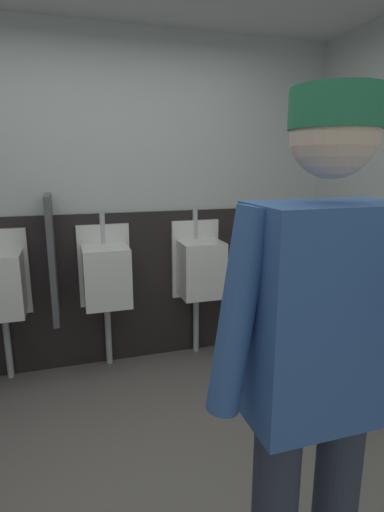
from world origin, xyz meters
TOP-DOWN VIEW (x-y plane):
  - wall_back at (0.00, 1.70)m, footprint 4.35×0.12m
  - wainscot_band_back at (0.00, 1.62)m, footprint 3.75×0.03m
  - urinal_middle at (-0.02, 1.48)m, footprint 0.40×0.34m
  - urinal_right at (0.73, 1.48)m, footprint 0.40×0.34m
  - privacy_divider_panel at (-0.40, 1.41)m, footprint 0.04×0.40m
  - person at (0.37, -0.65)m, footprint 0.63×0.60m
  - trash_bin at (1.54, 0.71)m, footprint 0.36×0.36m

SIDE VIEW (x-z plane):
  - trash_bin at x=1.54m, z-range 0.00..0.68m
  - wainscot_band_back at x=0.00m, z-range 0.00..1.23m
  - urinal_middle at x=-0.02m, z-range 0.16..1.40m
  - urinal_right at x=0.73m, z-range 0.16..1.40m
  - privacy_divider_panel at x=-0.40m, z-range 0.50..1.40m
  - person at x=0.37m, z-range 0.16..1.96m
  - wall_back at x=0.00m, z-range 0.00..2.59m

